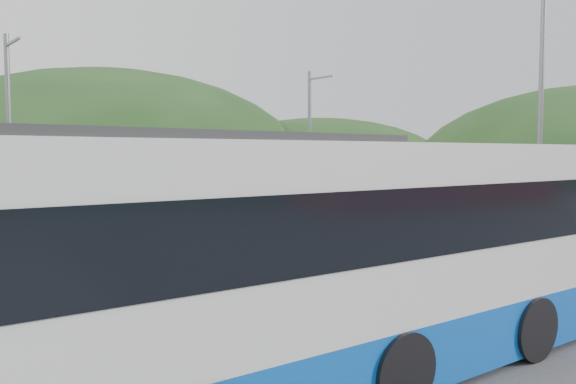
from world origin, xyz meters
TOP-DOWN VIEW (x-y plane):
  - ground at (0.00, 0.00)m, footprint 120.00×120.00m
  - hills at (6.19, 5.29)m, footprint 146.00×149.00m
  - platform at (0.00, 3.30)m, footprint 26.00×3.20m
  - yellow_line at (0.00, 2.00)m, footprint 26.00×0.10m
  - train at (0.31, 6.00)m, footprint 20.44×3.01m
  - catenary_mast_west at (-7.00, 8.56)m, footprint 0.18×1.80m
  - catenary_mast_east at (7.00, 8.56)m, footprint 0.18×1.80m
  - bus at (-5.66, -7.66)m, footprint 11.26×3.39m
  - lamp_post at (1.18, -6.32)m, footprint 0.59×1.24m

SIDE VIEW (x-z plane):
  - ground at x=0.00m, z-range 0.00..0.00m
  - hills at x=6.19m, z-range -13.00..13.00m
  - platform at x=0.00m, z-range 0.00..0.30m
  - yellow_line at x=0.00m, z-range 0.30..0.31m
  - bus at x=-5.66m, z-range -0.05..2.97m
  - train at x=0.31m, z-range 0.19..3.93m
  - catenary_mast_west at x=-7.00m, z-range 0.15..7.15m
  - catenary_mast_east at x=7.00m, z-range 0.15..7.15m
  - lamp_post at x=1.18m, z-range 0.64..7.47m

